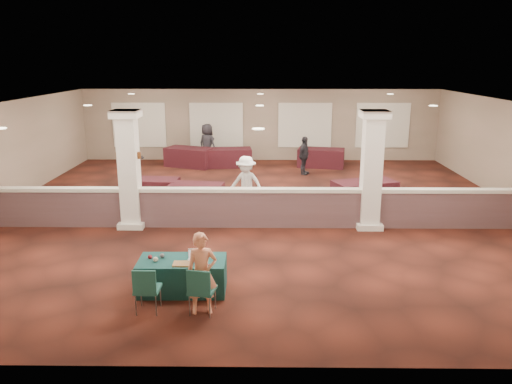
{
  "coord_description": "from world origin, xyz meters",
  "views": [
    {
      "loc": [
        0.07,
        -14.56,
        4.47
      ],
      "look_at": [
        -0.08,
        -2.0,
        1.13
      ],
      "focal_mm": 35.0,
      "sensor_mm": 36.0,
      "label": 1
    }
  ],
  "objects_px": {
    "woman": "(202,273)",
    "attendee_c": "(304,156)",
    "far_table_back_center": "(229,158)",
    "conf_chair_main": "(201,287)",
    "far_table_front_center": "(197,194)",
    "far_table_back_left": "(190,157)",
    "far_table_back_right": "(321,158)",
    "attendee_b": "(246,184)",
    "near_table": "(182,275)",
    "far_table_front_right": "(364,193)",
    "attendee_a": "(134,160)",
    "attendee_d": "(207,144)",
    "far_table_front_left": "(153,189)",
    "conf_chair_side": "(146,287)"
  },
  "relations": [
    {
      "from": "near_table",
      "to": "far_table_back_right",
      "type": "height_order",
      "value": "far_table_back_right"
    },
    {
      "from": "far_table_front_right",
      "to": "attendee_a",
      "type": "relative_size",
      "value": 1.25
    },
    {
      "from": "attendee_c",
      "to": "attendee_d",
      "type": "xyz_separation_m",
      "value": [
        -4.08,
        1.95,
        0.13
      ]
    },
    {
      "from": "far_table_front_left",
      "to": "conf_chair_main",
      "type": "bearing_deg",
      "value": -71.91
    },
    {
      "from": "woman",
      "to": "attendee_c",
      "type": "distance_m",
      "value": 11.69
    },
    {
      "from": "near_table",
      "to": "far_table_front_center",
      "type": "distance_m",
      "value": 6.15
    },
    {
      "from": "conf_chair_main",
      "to": "far_table_front_center",
      "type": "distance_m",
      "value": 7.16
    },
    {
      "from": "far_table_back_right",
      "to": "attendee_d",
      "type": "bearing_deg",
      "value": 174.2
    },
    {
      "from": "far_table_back_left",
      "to": "attendee_c",
      "type": "xyz_separation_m",
      "value": [
        4.79,
        -1.45,
        0.35
      ]
    },
    {
      "from": "attendee_c",
      "to": "woman",
      "type": "bearing_deg",
      "value": -166.76
    },
    {
      "from": "far_table_back_center",
      "to": "attendee_d",
      "type": "bearing_deg",
      "value": 152.44
    },
    {
      "from": "attendee_c",
      "to": "far_table_back_center",
      "type": "bearing_deg",
      "value": 91.97
    },
    {
      "from": "conf_chair_main",
      "to": "far_table_back_left",
      "type": "distance_m",
      "value": 13.07
    },
    {
      "from": "conf_chair_main",
      "to": "far_table_back_center",
      "type": "xyz_separation_m",
      "value": [
        -0.35,
        12.91,
        -0.14
      ]
    },
    {
      "from": "far_table_back_center",
      "to": "attendee_a",
      "type": "xyz_separation_m",
      "value": [
        -3.42,
        -2.5,
        0.38
      ]
    },
    {
      "from": "attendee_c",
      "to": "far_table_front_right",
      "type": "bearing_deg",
      "value": -133.72
    },
    {
      "from": "conf_chair_main",
      "to": "far_table_back_left",
      "type": "bearing_deg",
      "value": 109.21
    },
    {
      "from": "conf_chair_side",
      "to": "far_table_back_right",
      "type": "bearing_deg",
      "value": 71.69
    },
    {
      "from": "conf_chair_main",
      "to": "attendee_c",
      "type": "xyz_separation_m",
      "value": [
        2.77,
        11.46,
        0.23
      ]
    },
    {
      "from": "attendee_c",
      "to": "attendee_d",
      "type": "height_order",
      "value": "attendee_d"
    },
    {
      "from": "far_table_back_center",
      "to": "attendee_c",
      "type": "bearing_deg",
      "value": -24.89
    },
    {
      "from": "conf_chair_main",
      "to": "attendee_c",
      "type": "relative_size",
      "value": 0.59
    },
    {
      "from": "far_table_back_center",
      "to": "attendee_d",
      "type": "relative_size",
      "value": 1.09
    },
    {
      "from": "far_table_back_right",
      "to": "far_table_front_right",
      "type": "bearing_deg",
      "value": -83.14
    },
    {
      "from": "far_table_back_right",
      "to": "attendee_b",
      "type": "xyz_separation_m",
      "value": [
        -3.01,
        -6.5,
        0.45
      ]
    },
    {
      "from": "far_table_front_center",
      "to": "far_table_back_left",
      "type": "xyz_separation_m",
      "value": [
        -1.04,
        5.82,
        0.07
      ]
    },
    {
      "from": "far_table_front_left",
      "to": "conf_chair_side",
      "type": "bearing_deg",
      "value": -78.69
    },
    {
      "from": "far_table_back_right",
      "to": "near_table",
      "type": "bearing_deg",
      "value": -108.93
    },
    {
      "from": "far_table_back_left",
      "to": "far_table_back_right",
      "type": "distance_m",
      "value": 5.64
    },
    {
      "from": "far_table_front_right",
      "to": "far_table_back_right",
      "type": "bearing_deg",
      "value": 96.86
    },
    {
      "from": "near_table",
      "to": "attendee_c",
      "type": "relative_size",
      "value": 1.12
    },
    {
      "from": "woman",
      "to": "far_table_back_right",
      "type": "distance_m",
      "value": 13.31
    },
    {
      "from": "far_table_back_center",
      "to": "far_table_back_right",
      "type": "xyz_separation_m",
      "value": [
        3.97,
        0.0,
        0.0
      ]
    },
    {
      "from": "far_table_front_left",
      "to": "far_table_front_right",
      "type": "relative_size",
      "value": 0.87
    },
    {
      "from": "near_table",
      "to": "attendee_a",
      "type": "height_order",
      "value": "attendee_a"
    },
    {
      "from": "far_table_back_center",
      "to": "far_table_back_right",
      "type": "relative_size",
      "value": 1.0
    },
    {
      "from": "far_table_back_center",
      "to": "attendee_c",
      "type": "height_order",
      "value": "attendee_c"
    },
    {
      "from": "near_table",
      "to": "far_table_front_right",
      "type": "height_order",
      "value": "far_table_front_right"
    },
    {
      "from": "conf_chair_main",
      "to": "far_table_back_right",
      "type": "relative_size",
      "value": 0.46
    },
    {
      "from": "far_table_back_right",
      "to": "far_table_back_left",
      "type": "bearing_deg",
      "value": 180.0
    },
    {
      "from": "woman",
      "to": "far_table_back_left",
      "type": "distance_m",
      "value": 12.98
    },
    {
      "from": "far_table_back_left",
      "to": "attendee_b",
      "type": "height_order",
      "value": "attendee_b"
    },
    {
      "from": "near_table",
      "to": "conf_chair_side",
      "type": "xyz_separation_m",
      "value": [
        -0.5,
        -0.91,
        0.19
      ]
    },
    {
      "from": "attendee_b",
      "to": "attendee_c",
      "type": "distance_m",
      "value": 5.5
    },
    {
      "from": "woman",
      "to": "conf_chair_side",
      "type": "bearing_deg",
      "value": 173.59
    },
    {
      "from": "woman",
      "to": "attendee_c",
      "type": "height_order",
      "value": "attendee_c"
    },
    {
      "from": "far_table_front_left",
      "to": "far_table_back_right",
      "type": "relative_size",
      "value": 0.87
    },
    {
      "from": "attendee_b",
      "to": "attendee_c",
      "type": "xyz_separation_m",
      "value": [
        2.16,
        5.05,
        -0.08
      ]
    },
    {
      "from": "far_table_back_left",
      "to": "attendee_a",
      "type": "xyz_separation_m",
      "value": [
        -1.74,
        -2.5,
        0.37
      ]
    },
    {
      "from": "far_table_front_left",
      "to": "far_table_front_center",
      "type": "relative_size",
      "value": 1.01
    }
  ]
}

